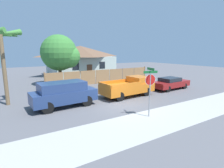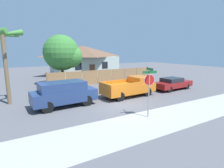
{
  "view_description": "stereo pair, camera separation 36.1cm",
  "coord_description": "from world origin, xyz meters",
  "px_view_note": "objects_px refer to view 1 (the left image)",
  "views": [
    {
      "loc": [
        -7.23,
        -10.51,
        4.0
      ],
      "look_at": [
        -0.49,
        0.4,
        1.6
      ],
      "focal_mm": 28.0,
      "sensor_mm": 36.0,
      "label": 1
    },
    {
      "loc": [
        -6.92,
        -10.7,
        4.0
      ],
      "look_at": [
        -0.49,
        0.4,
        1.6
      ],
      "focal_mm": 28.0,
      "sensor_mm": 36.0,
      "label": 2
    }
  ],
  "objects_px": {
    "orange_pickup": "(129,87)",
    "parked_sedan": "(170,83)",
    "house": "(80,60)",
    "red_suv": "(64,93)",
    "palm_tree": "(1,40)",
    "stop_sign": "(150,84)",
    "oak_tree": "(61,54)"
  },
  "relations": [
    {
      "from": "oak_tree",
      "to": "parked_sedan",
      "type": "distance_m",
      "value": 12.89
    },
    {
      "from": "oak_tree",
      "to": "stop_sign",
      "type": "xyz_separation_m",
      "value": [
        1.55,
        -13.31,
        -1.68
      ]
    },
    {
      "from": "red_suv",
      "to": "parked_sedan",
      "type": "relative_size",
      "value": 1.02
    },
    {
      "from": "palm_tree",
      "to": "orange_pickup",
      "type": "height_order",
      "value": "palm_tree"
    },
    {
      "from": "house",
      "to": "orange_pickup",
      "type": "relative_size",
      "value": 2.14
    },
    {
      "from": "palm_tree",
      "to": "stop_sign",
      "type": "relative_size",
      "value": 1.83
    },
    {
      "from": "red_suv",
      "to": "orange_pickup",
      "type": "relative_size",
      "value": 0.93
    },
    {
      "from": "house",
      "to": "palm_tree",
      "type": "bearing_deg",
      "value": -129.61
    },
    {
      "from": "house",
      "to": "parked_sedan",
      "type": "bearing_deg",
      "value": -77.23
    },
    {
      "from": "red_suv",
      "to": "stop_sign",
      "type": "relative_size",
      "value": 1.54
    },
    {
      "from": "parked_sedan",
      "to": "oak_tree",
      "type": "bearing_deg",
      "value": 133.78
    },
    {
      "from": "orange_pickup",
      "to": "parked_sedan",
      "type": "distance_m",
      "value": 5.53
    },
    {
      "from": "house",
      "to": "parked_sedan",
      "type": "xyz_separation_m",
      "value": [
        3.7,
        -16.34,
        -1.89
      ]
    },
    {
      "from": "house",
      "to": "red_suv",
      "type": "distance_m",
      "value": 18.16
    },
    {
      "from": "house",
      "to": "orange_pickup",
      "type": "bearing_deg",
      "value": -96.38
    },
    {
      "from": "oak_tree",
      "to": "palm_tree",
      "type": "distance_m",
      "value": 8.38
    },
    {
      "from": "red_suv",
      "to": "stop_sign",
      "type": "distance_m",
      "value": 6.23
    },
    {
      "from": "parked_sedan",
      "to": "house",
      "type": "bearing_deg",
      "value": 99.74
    },
    {
      "from": "stop_sign",
      "to": "red_suv",
      "type": "bearing_deg",
      "value": 144.67
    },
    {
      "from": "house",
      "to": "oak_tree",
      "type": "xyz_separation_m",
      "value": [
        -5.43,
        -7.77,
        1.17
      ]
    },
    {
      "from": "oak_tree",
      "to": "stop_sign",
      "type": "relative_size",
      "value": 1.95
    },
    {
      "from": "palm_tree",
      "to": "parked_sedan",
      "type": "relative_size",
      "value": 1.21
    },
    {
      "from": "palm_tree",
      "to": "parked_sedan",
      "type": "height_order",
      "value": "palm_tree"
    },
    {
      "from": "oak_tree",
      "to": "house",
      "type": "bearing_deg",
      "value": 55.06
    },
    {
      "from": "orange_pickup",
      "to": "parked_sedan",
      "type": "relative_size",
      "value": 1.1
    },
    {
      "from": "red_suv",
      "to": "stop_sign",
      "type": "height_order",
      "value": "stop_sign"
    },
    {
      "from": "palm_tree",
      "to": "parked_sedan",
      "type": "xyz_separation_m",
      "value": [
        15.0,
        -2.69,
        -4.12
      ]
    },
    {
      "from": "palm_tree",
      "to": "orange_pickup",
      "type": "distance_m",
      "value": 10.6
    },
    {
      "from": "orange_pickup",
      "to": "oak_tree",
      "type": "bearing_deg",
      "value": 109.81
    },
    {
      "from": "house",
      "to": "red_suv",
      "type": "bearing_deg",
      "value": -115.47
    },
    {
      "from": "parked_sedan",
      "to": "orange_pickup",
      "type": "bearing_deg",
      "value": 176.84
    },
    {
      "from": "parked_sedan",
      "to": "stop_sign",
      "type": "relative_size",
      "value": 1.51
    }
  ]
}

